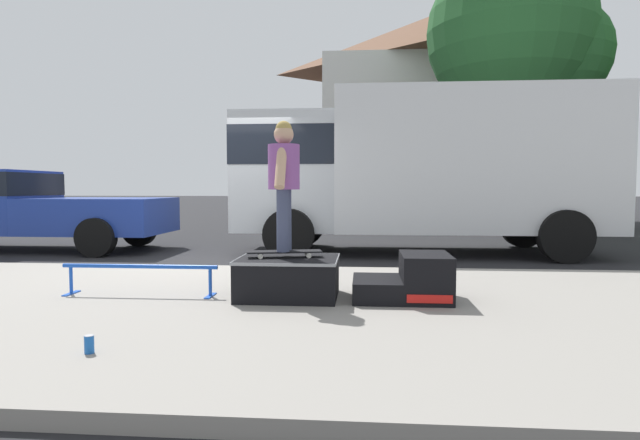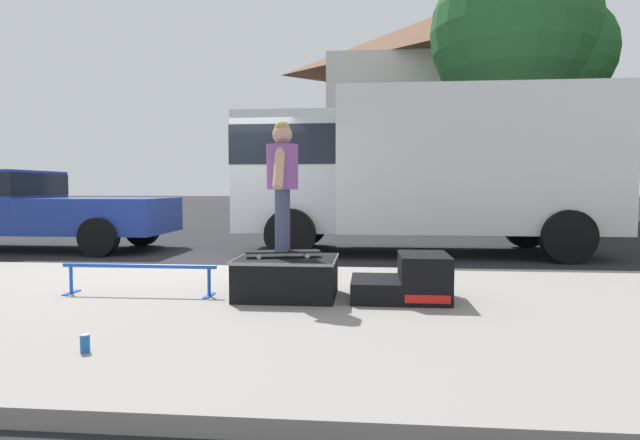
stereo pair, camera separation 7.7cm
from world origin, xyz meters
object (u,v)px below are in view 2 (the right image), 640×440
(street_tree_main, at_px, (524,38))
(pickup_truck_blue, at_px, (22,206))
(kicker_ramp, at_px, (409,281))
(skate_box, at_px, (287,276))
(skateboard, at_px, (283,252))
(skater_kid, at_px, (282,175))
(box_truck, at_px, (419,165))
(grind_rail, at_px, (139,271))
(soda_can, at_px, (85,343))

(street_tree_main, bearing_deg, pickup_truck_blue, -156.31)
(kicker_ramp, distance_m, pickup_truck_blue, 8.82)
(skate_box, distance_m, skateboard, 0.26)
(skateboard, relative_size, skater_kid, 0.60)
(skater_kid, bearing_deg, box_truck, 68.99)
(grind_rail, bearing_deg, skateboard, 1.80)
(skate_box, distance_m, kicker_ramp, 1.26)
(skateboard, bearing_deg, street_tree_main, 62.03)
(grind_rail, bearing_deg, box_truck, 55.04)
(skate_box, height_order, pickup_truck_blue, pickup_truck_blue)
(skater_kid, bearing_deg, grind_rail, -178.20)
(grind_rail, xyz_separation_m, skateboard, (1.55, 0.05, 0.22))
(skate_box, height_order, soda_can, skate_box)
(grind_rail, height_order, soda_can, grind_rail)
(skate_box, relative_size, box_truck, 0.15)
(soda_can, height_order, pickup_truck_blue, pickup_truck_blue)
(skate_box, relative_size, grind_rail, 0.61)
(kicker_ramp, bearing_deg, skate_box, 179.98)
(soda_can, relative_size, box_truck, 0.02)
(skateboard, bearing_deg, soda_can, -118.45)
(skateboard, xyz_separation_m, pickup_truck_blue, (-6.16, 4.63, 0.30))
(street_tree_main, bearing_deg, soda_can, -118.05)
(kicker_ramp, height_order, pickup_truck_blue, pickup_truck_blue)
(skateboard, bearing_deg, box_truck, 68.99)
(soda_can, height_order, street_tree_main, street_tree_main)
(street_tree_main, bearing_deg, kicker_ramp, -111.46)
(skate_box, distance_m, pickup_truck_blue, 7.77)
(box_truck, bearing_deg, soda_can, -113.26)
(kicker_ramp, relative_size, grind_rail, 0.58)
(skateboard, bearing_deg, skate_box, -25.41)
(skate_box, bearing_deg, street_tree_main, 62.30)
(soda_can, xyz_separation_m, street_tree_main, (6.14, 11.53, 5.16))
(box_truck, height_order, street_tree_main, street_tree_main)
(soda_can, bearing_deg, skateboard, 61.55)
(skate_box, xyz_separation_m, street_tree_main, (5.03, 9.58, 5.00))
(skate_box, bearing_deg, skateboard, 154.59)
(skateboard, relative_size, pickup_truck_blue, 0.14)
(skater_kid, distance_m, pickup_truck_blue, 7.72)
(skater_kid, relative_size, box_truck, 0.20)
(skateboard, bearing_deg, kicker_ramp, -0.99)
(box_truck, xyz_separation_m, street_tree_main, (3.23, 4.74, 3.65))
(box_truck, xyz_separation_m, pickup_truck_blue, (-8.01, -0.19, -0.81))
(soda_can, bearing_deg, kicker_ramp, 39.36)
(soda_can, distance_m, box_truck, 7.54)
(grind_rail, bearing_deg, street_tree_main, 55.40)
(pickup_truck_blue, xyz_separation_m, street_tree_main, (11.23, 4.93, 4.45))
(grind_rail, distance_m, soda_can, 1.99)
(kicker_ramp, bearing_deg, pickup_truck_blue, 148.07)
(grind_rail, relative_size, soda_can, 13.47)
(skate_box, height_order, skater_kid, skater_kid)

